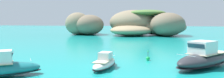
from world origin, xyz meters
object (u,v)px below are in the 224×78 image
(islet_small, at_px, (85,25))
(motorboat_white, at_px, (105,63))
(motorboat_charcoal, at_px, (204,58))
(islet_large, at_px, (145,25))
(channel_buoy, at_px, (148,58))

(islet_small, distance_m, motorboat_white, 63.31)
(motorboat_charcoal, bearing_deg, motorboat_white, -167.22)
(islet_large, bearing_deg, motorboat_white, -92.87)
(motorboat_charcoal, relative_size, channel_buoy, 7.21)
(islet_small, distance_m, motorboat_charcoal, 65.82)
(islet_large, bearing_deg, islet_small, -177.65)
(islet_large, xyz_separation_m, motorboat_white, (-3.04, -60.70, -3.41))
(islet_small, xyz_separation_m, motorboat_white, (20.80, -59.72, -3.00))
(islet_large, bearing_deg, motorboat_charcoal, -81.21)
(motorboat_charcoal, bearing_deg, islet_small, 119.92)
(islet_large, relative_size, islet_small, 1.68)
(motorboat_white, height_order, motorboat_charcoal, motorboat_charcoal)
(islet_large, height_order, islet_small, islet_large)
(motorboat_white, bearing_deg, islet_small, 109.21)
(motorboat_white, relative_size, motorboat_charcoal, 0.62)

